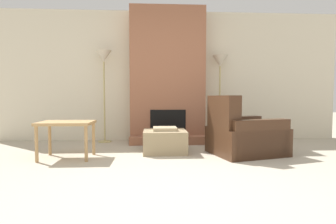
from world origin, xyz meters
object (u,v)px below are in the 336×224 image
floor_lamp_left (104,64)px  floor_lamp_right (220,68)px  side_table (67,127)px  ottoman (165,141)px  armchair (242,137)px

floor_lamp_left → floor_lamp_right: bearing=0.0°
side_table → floor_lamp_right: bearing=28.0°
ottoman → side_table: 1.48m
armchair → floor_lamp_left: floor_lamp_left is taller
floor_lamp_left → floor_lamp_right: 2.27m
floor_lamp_left → armchair: bearing=-28.4°
side_table → armchair: bearing=2.5°
floor_lamp_left → floor_lamp_right: floor_lamp_left is taller
armchair → side_table: 2.60m
armchair → side_table: armchair is taller
floor_lamp_left → side_table: bearing=-101.9°
ottoman → floor_lamp_left: 2.02m
floor_lamp_left → ottoman: bearing=-42.0°
armchair → floor_lamp_left: (-2.30, 1.24, 1.24)m
ottoman → floor_lamp_right: floor_lamp_right is taller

